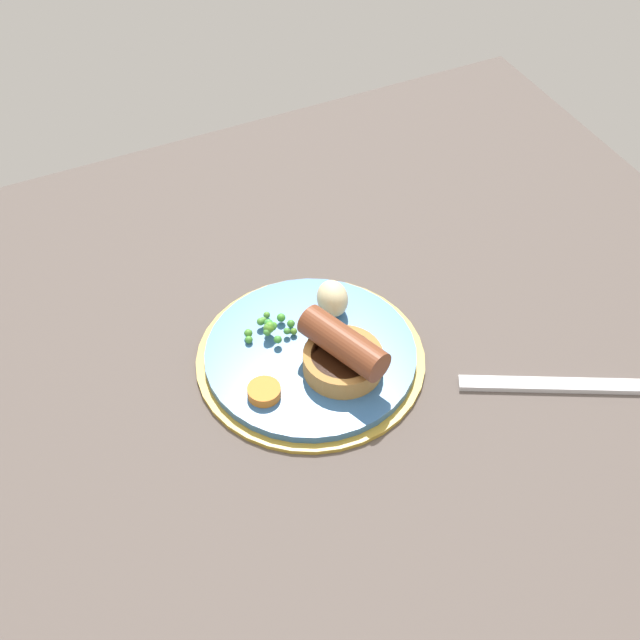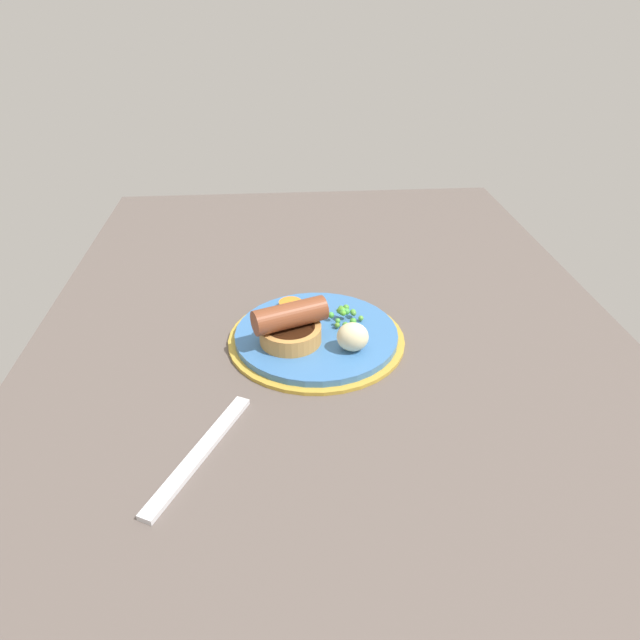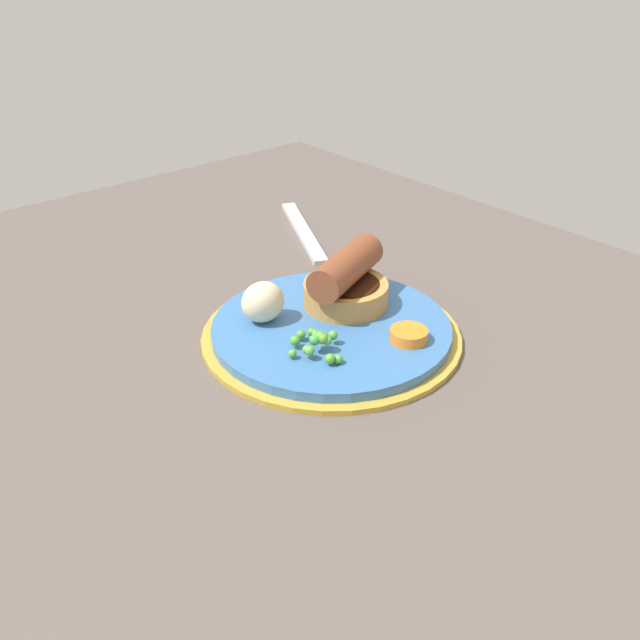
{
  "view_description": "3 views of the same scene",
  "coord_description": "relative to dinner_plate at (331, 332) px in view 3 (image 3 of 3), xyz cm",
  "views": [
    {
      "loc": [
        20.26,
        56.23,
        71.03
      ],
      "look_at": [
        -6.05,
        0.72,
        6.84
      ],
      "focal_mm": 50.0,
      "sensor_mm": 36.0,
      "label": 1
    },
    {
      "loc": [
        -66.86,
        6.56,
        44.65
      ],
      "look_at": [
        -3.91,
        1.66,
        5.92
      ],
      "focal_mm": 32.0,
      "sensor_mm": 36.0,
      "label": 2
    },
    {
      "loc": [
        36.41,
        -34.25,
        36.06
      ],
      "look_at": [
        -3.6,
        0.21,
        5.85
      ],
      "focal_mm": 40.0,
      "sensor_mm": 36.0,
      "label": 3
    }
  ],
  "objects": [
    {
      "name": "carrot_slice_0",
      "position": [
        6.36,
        3.17,
        1.35
      ],
      "size": [
        4.57,
        4.57,
        1.02
      ],
      "primitive_type": "cylinder",
      "rotation": [
        0.0,
        0.0,
        2.36
      ],
      "color": "orange",
      "rests_on": "dinner_plate"
    },
    {
      "name": "fork",
      "position": [
        -19.91,
        13.22,
        -0.27
      ],
      "size": [
        16.76,
        9.6,
        0.6
      ],
      "primitive_type": "cube",
      "rotation": [
        0.0,
        0.0,
        -0.47
      ],
      "color": "silver",
      "rests_on": "dining_table"
    },
    {
      "name": "sausage_pudding",
      "position": [
        -1.9,
        3.43,
        3.04
      ],
      "size": [
        7.86,
        9.84,
        5.4
      ],
      "rotation": [
        0.0,
        0.0,
        1.94
      ],
      "color": "#BC8442",
      "rests_on": "dinner_plate"
    },
    {
      "name": "pea_pile",
      "position": [
        2.66,
        -3.93,
        1.86
      ],
      "size": [
        5.48,
        4.62,
        1.9
      ],
      "color": "green",
      "rests_on": "dinner_plate"
    },
    {
      "name": "dining_table",
      "position": [
        4.31,
        -2.16,
        -2.07
      ],
      "size": [
        110.0,
        80.0,
        3.0
      ],
      "primitive_type": "cube",
      "color": "#564C47",
      "rests_on": "ground"
    },
    {
      "name": "potato_chunk_0",
      "position": [
        -4.44,
        -4.16,
        2.71
      ],
      "size": [
        3.8,
        4.42,
        3.75
      ],
      "primitive_type": "ellipsoid",
      "rotation": [
        0.0,
        0.0,
        1.4
      ],
      "color": "beige",
      "rests_on": "dinner_plate"
    },
    {
      "name": "dinner_plate",
      "position": [
        0.0,
        0.0,
        0.0
      ],
      "size": [
        23.15,
        23.15,
        1.4
      ],
      "color": "#B79333",
      "rests_on": "dining_table"
    }
  ]
}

